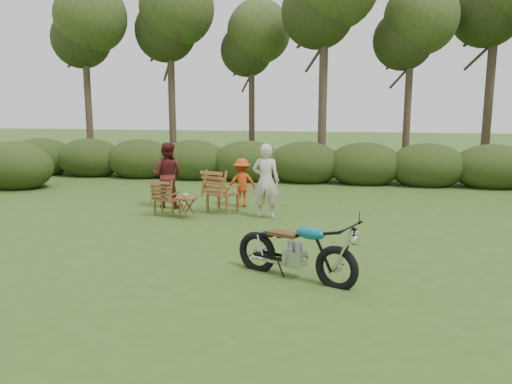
% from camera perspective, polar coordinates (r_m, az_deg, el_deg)
% --- Properties ---
extents(ground, '(80.00, 80.00, 0.00)m').
position_cam_1_polar(ground, '(8.54, -0.36, -8.07)').
color(ground, '#314B19').
rests_on(ground, ground).
extents(tree_line, '(22.52, 11.62, 8.14)m').
position_cam_1_polar(tree_line, '(17.76, 7.66, 13.72)').
color(tree_line, '#35291D').
rests_on(tree_line, ground).
extents(motorcycle, '(2.11, 1.48, 1.13)m').
position_cam_1_polar(motorcycle, '(7.87, 4.43, -9.71)').
color(motorcycle, '#0CA2A2').
rests_on(motorcycle, ground).
extents(lawn_chair_right, '(0.93, 0.93, 1.06)m').
position_cam_1_polar(lawn_chair_right, '(12.48, -3.81, -2.24)').
color(lawn_chair_right, brown).
rests_on(lawn_chair_right, ground).
extents(lawn_chair_left, '(0.63, 0.63, 0.86)m').
position_cam_1_polar(lawn_chair_left, '(12.32, -10.06, -2.53)').
color(lawn_chair_left, '#5B3616').
rests_on(lawn_chair_left, ground).
extents(side_table, '(0.53, 0.46, 0.49)m').
position_cam_1_polar(side_table, '(11.83, -7.96, -1.79)').
color(side_table, '#5F3117').
rests_on(side_table, ground).
extents(cup, '(0.14, 0.14, 0.09)m').
position_cam_1_polar(cup, '(11.83, -8.02, -0.35)').
color(cup, beige).
rests_on(cup, side_table).
extents(adult_a, '(0.64, 0.42, 1.75)m').
position_cam_1_polar(adult_a, '(11.83, 1.11, -2.90)').
color(adult_a, beige).
rests_on(adult_a, ground).
extents(adult_b, '(0.84, 0.66, 1.68)m').
position_cam_1_polar(adult_b, '(13.18, -9.98, -1.70)').
color(adult_b, '#4D1716').
rests_on(adult_b, ground).
extents(child, '(0.91, 0.69, 1.26)m').
position_cam_1_polar(child, '(13.07, -1.61, -1.66)').
color(child, '#C23D12').
rests_on(child, ground).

